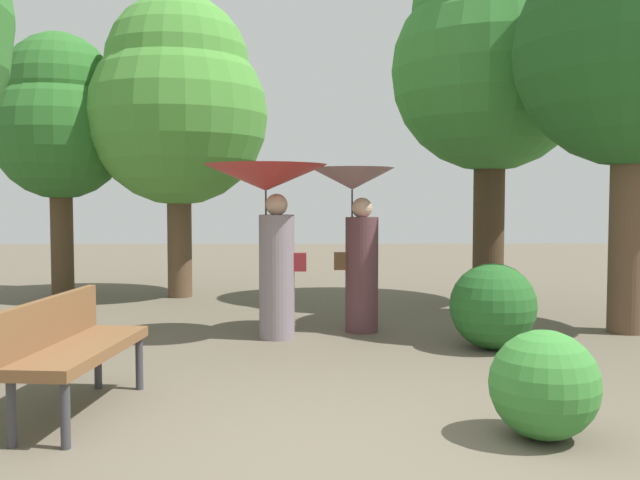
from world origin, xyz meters
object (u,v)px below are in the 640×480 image
object	(u,v)px
person_left	(269,206)
tree_near_left	(178,101)
person_right	(357,222)
tree_mid_left	(59,119)
tree_mid_right	(634,26)
park_bench	(72,343)
tree_near_right	(491,53)

from	to	relation	value
person_left	tree_near_left	world-z (taller)	tree_near_left
person_right	tree_mid_left	world-z (taller)	tree_mid_left
tree_mid_left	tree_near_left	bearing A→B (deg)	-1.82
tree_mid_right	park_bench	bearing A→B (deg)	-150.54
person_left	tree_near_right	xyz separation A→B (m)	(3.03, 2.50, 2.18)
person_right	park_bench	bearing A→B (deg)	144.32
person_right	tree_mid_left	size ratio (longest dim) A/B	0.46
tree_near_right	tree_mid_right	world-z (taller)	tree_near_right
tree_near_left	tree_near_right	distance (m)	4.74
tree_near_right	tree_mid_left	xyz separation A→B (m)	(-6.49, 0.85, -0.85)
park_bench	tree_near_left	size ratio (longest dim) A/B	0.33
tree_mid_right	person_left	bearing A→B (deg)	-175.94
tree_mid_left	park_bench	bearing A→B (deg)	-69.79
park_bench	tree_mid_right	xyz separation A→B (m)	(5.30, 2.99, 2.95)
person_left	tree_mid_left	size ratio (longest dim) A/B	0.46
person_left	park_bench	world-z (taller)	person_left
tree_mid_left	tree_mid_right	size ratio (longest dim) A/B	0.80
person_right	tree_mid_right	xyz separation A→B (m)	(3.09, -0.08, 2.20)
tree_near_left	tree_mid_right	xyz separation A→B (m)	(5.68, -3.00, 0.41)
tree_near_right	tree_mid_right	xyz separation A→B (m)	(1.04, -2.21, -0.16)
tree_near_right	tree_mid_right	size ratio (longest dim) A/B	1.05
person_right	park_bench	size ratio (longest dim) A/B	1.22
tree_near_right	tree_mid_left	size ratio (longest dim) A/B	1.32
park_bench	tree_near_right	distance (m)	7.41
person_left	tree_mid_left	world-z (taller)	tree_mid_left
tree_mid_right	person_right	bearing A→B (deg)	178.53
tree_near_left	tree_mid_left	world-z (taller)	tree_near_left
person_left	tree_mid_left	distance (m)	4.99
person_left	tree_mid_right	size ratio (longest dim) A/B	0.37
person_left	tree_mid_right	world-z (taller)	tree_mid_right
person_right	park_bench	world-z (taller)	person_right
person_right	tree_near_right	bearing A→B (deg)	-44.01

